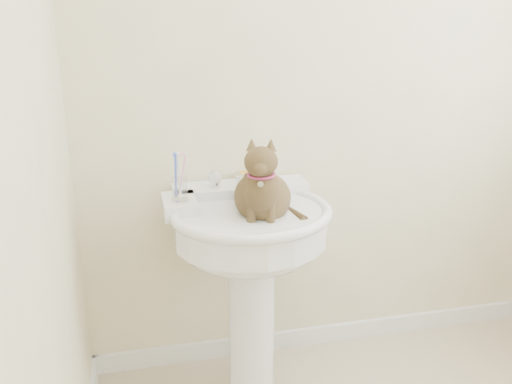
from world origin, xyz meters
TOP-DOWN VIEW (x-y plane):
  - wall_back at (0.00, 1.10)m, footprint 2.20×0.00m
  - wall_left at (-1.10, 0.00)m, footprint 0.00×2.20m
  - baseboard_back at (0.00, 1.09)m, footprint 2.20×0.02m
  - pedestal_sink at (-0.44, 0.81)m, footprint 0.64×0.63m
  - faucet at (-0.44, 0.96)m, footprint 0.28×0.12m
  - soap_bar at (-0.38, 1.06)m, footprint 0.10×0.07m
  - toothbrush_cup at (-0.70, 0.86)m, footprint 0.07×0.07m
  - cat at (-0.40, 0.76)m, footprint 0.23×0.29m

SIDE VIEW (x-z plane):
  - baseboard_back at x=0.00m, z-range 0.00..0.09m
  - pedestal_sink at x=-0.44m, z-range 0.25..1.13m
  - soap_bar at x=-0.38m, z-range 0.88..0.91m
  - faucet at x=-0.44m, z-range 0.85..0.99m
  - cat at x=-0.40m, z-range 0.71..1.14m
  - toothbrush_cup at x=-0.70m, z-range 0.84..1.02m
  - wall_back at x=0.00m, z-range 0.00..2.50m
  - wall_left at x=-1.10m, z-range 0.00..2.50m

